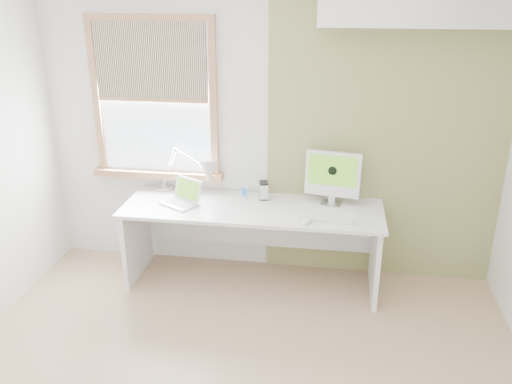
% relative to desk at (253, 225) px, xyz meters
% --- Properties ---
extents(room, '(4.04, 3.54, 2.64)m').
position_rel_desk_xyz_m(room, '(0.08, -1.44, 0.77)').
color(room, tan).
rests_on(room, ground).
extents(accent_wall, '(2.00, 0.02, 2.60)m').
position_rel_desk_xyz_m(accent_wall, '(1.08, 0.30, 0.77)').
color(accent_wall, '#98935C').
rests_on(accent_wall, room).
extents(window, '(1.20, 0.14, 1.42)m').
position_rel_desk_xyz_m(window, '(-0.92, 0.27, 1.01)').
color(window, '#A7704A').
rests_on(window, room).
extents(desk, '(2.20, 0.70, 0.73)m').
position_rel_desk_xyz_m(desk, '(0.00, 0.00, 0.00)').
color(desk, white).
rests_on(desk, room).
extents(desk_lamp, '(0.68, 0.39, 0.40)m').
position_rel_desk_xyz_m(desk_lamp, '(-0.50, 0.13, 0.41)').
color(desk_lamp, silver).
rests_on(desk_lamp, desk).
extents(laptop, '(0.37, 0.35, 0.21)m').
position_rel_desk_xyz_m(laptop, '(-0.60, -0.07, 0.25)').
color(laptop, silver).
rests_on(laptop, desk).
extents(phone_dock, '(0.08, 0.08, 0.12)m').
position_rel_desk_xyz_m(phone_dock, '(-0.10, 0.11, 0.23)').
color(phone_dock, silver).
rests_on(phone_dock, desk).
extents(external_drive, '(0.10, 0.13, 0.15)m').
position_rel_desk_xyz_m(external_drive, '(0.07, 0.15, 0.27)').
color(external_drive, silver).
rests_on(external_drive, desk).
extents(imac, '(0.47, 0.19, 0.46)m').
position_rel_desk_xyz_m(imac, '(0.66, 0.12, 0.45)').
color(imac, silver).
rests_on(imac, desk).
extents(keyboard, '(0.44, 0.18, 0.02)m').
position_rel_desk_xyz_m(keyboard, '(0.63, -0.23, 0.20)').
color(keyboard, white).
rests_on(keyboard, desk).
extents(mouse, '(0.08, 0.12, 0.03)m').
position_rel_desk_xyz_m(mouse, '(0.47, -0.32, 0.21)').
color(mouse, white).
rests_on(mouse, desk).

